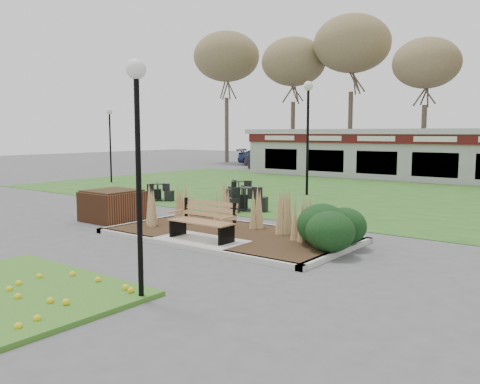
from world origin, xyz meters
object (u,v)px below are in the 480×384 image
Objects in this scene: park_bench at (204,220)px; lamp_post_near_left at (137,127)px; brick_planter at (112,205)px; lamp_post_mid_left at (308,113)px; lamp_post_far_left at (110,129)px; car_black at (266,161)px; food_pavilion at (443,155)px; car_silver at (315,159)px; bistro_set_c at (245,203)px; car_blue at (266,157)px; bistro_set_b at (239,193)px.

park_bench is 0.45× the size of lamp_post_near_left.
lamp_post_mid_left is at bearing 80.21° from brick_planter.
lamp_post_far_left reaches higher than brick_planter.
park_bench is at bearing -74.00° from lamp_post_mid_left.
car_black is at bearing 120.49° from lamp_post_near_left.
brick_planter is 19.49m from food_pavilion.
car_black is at bearing 131.24° from lamp_post_mid_left.
brick_planter is 0.39× the size of lamp_post_near_left.
food_pavilion reaches higher than brick_planter.
lamp_post_mid_left is 15.18m from car_black.
car_silver is at bearing 118.06° from lamp_post_mid_left.
bistro_set_c is at bearing 115.91° from park_bench.
lamp_post_far_left is at bearing 141.74° from brick_planter.
bistro_set_c is (-2.31, -14.96, -1.19)m from food_pavilion.
park_bench is at bearing -136.95° from car_silver.
lamp_post_far_left is (-11.17, -1.54, -0.63)m from lamp_post_mid_left.
lamp_post_mid_left is (1.57, 9.11, 3.05)m from brick_planter.
lamp_post_far_left is at bearing 142.90° from lamp_post_near_left.
car_blue reaches higher than bistro_set_c.
brick_planter is 4.52m from bistro_set_c.
car_blue is (-2.91, 4.27, 0.02)m from car_black.
food_pavilion is at bearing 70.26° from bistro_set_b.
car_silver is at bearing 113.79° from park_bench.
car_blue is (-11.17, 24.60, 0.21)m from brick_planter.
park_bench is 24.58m from car_black.
food_pavilion is 5.09× the size of lamp_post_mid_left.
lamp_post_near_left is 2.57× the size of bistro_set_c.
car_silver is at bearing 110.44° from bistro_set_b.
lamp_post_mid_left is 3.66× the size of bistro_set_b.
park_bench is 8.50m from bistro_set_b.
park_bench is 1.29× the size of bistro_set_b.
brick_planter is 9.73m from lamp_post_mid_left.
car_silver is 0.92× the size of car_black.
bistro_set_b is (9.51, -1.11, -2.64)m from lamp_post_far_left.
bistro_set_c is (2.09, 4.00, -0.19)m from brick_planter.
lamp_post_mid_left is at bearing -132.68° from car_silver.
car_blue is (-1.57, 17.03, -2.21)m from lamp_post_far_left.
lamp_post_near_left is at bearing -35.28° from brick_planter.
brick_planter is at bearing -117.61° from bistro_set_c.
lamp_post_mid_left is 1.20× the size of car_black.
lamp_post_far_left is 3.01× the size of bistro_set_b.
bistro_set_c is 0.31× the size of car_blue.
car_blue is at bearing 95.27° from lamp_post_far_left.
car_blue is (-3.95, -1.01, 0.06)m from car_silver.
food_pavilion reaches higher than car_blue.
car_blue is at bearing 160.11° from food_pavilion.
car_silver reaches higher than bistro_set_b.
park_bench is at bearing 117.61° from lamp_post_near_left.
car_silver is (-11.62, 26.36, 0.04)m from park_bench.
food_pavilion is 15.19m from bistro_set_c.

